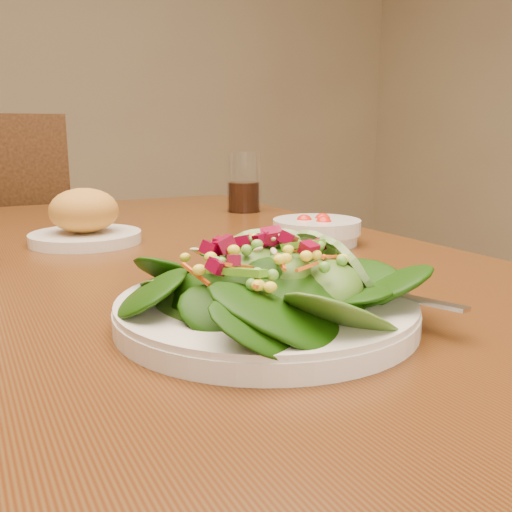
# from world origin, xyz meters

# --- Properties ---
(dining_table) EXTENTS (0.90, 1.40, 0.75)m
(dining_table) POSITION_xyz_m (0.00, 0.00, 0.65)
(dining_table) COLOR #4C2E13
(dining_table) RESTS_ON ground_plane
(salad_plate) EXTENTS (0.29, 0.29, 0.08)m
(salad_plate) POSITION_xyz_m (0.03, -0.34, 0.78)
(salad_plate) COLOR silver
(salad_plate) RESTS_ON dining_table
(bread_plate) EXTENTS (0.18, 0.18, 0.09)m
(bread_plate) POSITION_xyz_m (-0.05, 0.14, 0.79)
(bread_plate) COLOR silver
(bread_plate) RESTS_ON dining_table
(tomato_bowl) EXTENTS (0.14, 0.14, 0.05)m
(tomato_bowl) POSITION_xyz_m (0.28, -0.04, 0.77)
(tomato_bowl) COLOR silver
(tomato_bowl) RESTS_ON dining_table
(drinking_glass) EXTENTS (0.08, 0.08, 0.13)m
(drinking_glass) POSITION_xyz_m (0.35, 0.36, 0.81)
(drinking_glass) COLOR silver
(drinking_glass) RESTS_ON dining_table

